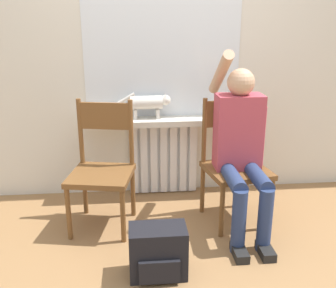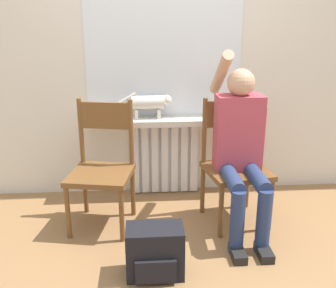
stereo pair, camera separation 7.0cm
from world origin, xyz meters
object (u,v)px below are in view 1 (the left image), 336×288
object	(u,v)px
chair_right	(234,162)
backpack	(158,252)
chair_left	(102,166)
cat	(149,103)
person	(241,144)

from	to	relation	value
chair_right	backpack	bearing A→B (deg)	-143.86
chair_left	cat	xyz separation A→B (m)	(0.38, 0.50, 0.37)
chair_left	chair_right	world-z (taller)	same
chair_right	backpack	distance (m)	0.98
chair_right	backpack	size ratio (longest dim) A/B	2.70
person	cat	distance (m)	0.91
chair_right	chair_left	bearing A→B (deg)	169.57
chair_right	person	bearing A→B (deg)	-96.22
person	chair_left	bearing A→B (deg)	173.05
cat	backpack	bearing A→B (deg)	-90.58
backpack	chair_right	bearing A→B (deg)	46.58
cat	backpack	distance (m)	1.36
cat	chair_right	bearing A→B (deg)	-38.60
chair_left	chair_right	distance (m)	1.01
chair_left	chair_right	xyz separation A→B (m)	(1.01, 0.00, 0.00)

